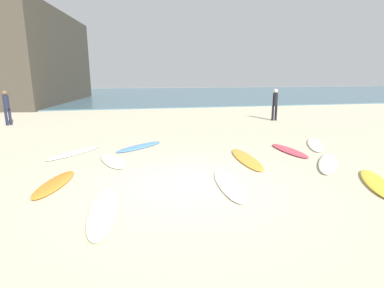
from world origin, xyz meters
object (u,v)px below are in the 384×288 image
(surfboard_10, at_px, (112,160))
(beachgoer_mid, at_px, (275,103))
(surfboard_2, at_px, (103,209))
(surfboard_4, at_px, (140,147))
(surfboard_8, at_px, (328,163))
(surfboard_7, at_px, (289,150))
(surfboard_1, at_px, (246,159))
(surfboard_3, at_px, (377,183))
(surfboard_9, at_px, (55,184))
(surfboard_5, at_px, (229,184))
(surfboard_6, at_px, (75,153))
(surfboard_0, at_px, (315,144))
(beachgoer_near, at_px, (7,106))

(surfboard_10, relative_size, beachgoer_mid, 1.06)
(surfboard_2, bearing_deg, surfboard_4, 81.01)
(surfboard_8, bearing_deg, surfboard_7, 140.92)
(surfboard_1, height_order, surfboard_8, surfboard_8)
(surfboard_3, xyz_separation_m, surfboard_9, (-7.73, 1.60, -0.00))
(surfboard_3, bearing_deg, surfboard_4, 166.04)
(surfboard_2, bearing_deg, surfboard_5, 16.41)
(surfboard_1, xyz_separation_m, surfboard_6, (-5.47, 1.95, -0.00))
(surfboard_2, relative_size, beachgoer_mid, 1.35)
(surfboard_3, distance_m, surfboard_10, 7.31)
(surfboard_5, xyz_separation_m, beachgoer_mid, (6.16, 9.68, 1.02))
(surfboard_6, distance_m, surfboard_8, 8.24)
(surfboard_3, bearing_deg, surfboard_8, 120.32)
(surfboard_0, distance_m, surfboard_10, 7.57)
(surfboard_8, height_order, surfboard_10, surfboard_8)
(surfboard_6, xyz_separation_m, surfboard_9, (0.03, -3.07, 0.01))
(surfboard_2, xyz_separation_m, surfboard_10, (0.01, 3.53, 0.00))
(surfboard_5, bearing_deg, beachgoer_mid, 62.71)
(surfboard_3, xyz_separation_m, beachgoer_mid, (2.59, 10.39, 1.01))
(surfboard_2, relative_size, surfboard_6, 1.12)
(surfboard_8, bearing_deg, surfboard_2, -125.42)
(surfboard_2, xyz_separation_m, beachgoer_mid, (9.05, 10.47, 1.02))
(surfboard_0, relative_size, surfboard_1, 0.96)
(surfboard_3, bearing_deg, surfboard_5, -162.47)
(surfboard_2, height_order, surfboard_9, surfboard_9)
(surfboard_0, relative_size, surfboard_9, 1.29)
(surfboard_1, xyz_separation_m, surfboard_5, (-1.29, -2.02, -0.00))
(surfboard_4, xyz_separation_m, beachgoer_near, (-6.70, 6.64, 1.01))
(surfboard_2, distance_m, surfboard_6, 4.94)
(surfboard_3, height_order, surfboard_9, surfboard_3)
(surfboard_9, bearing_deg, beachgoer_mid, 53.31)
(surfboard_3, relative_size, surfboard_6, 0.96)
(beachgoer_near, xyz_separation_m, beachgoer_mid, (14.83, -1.37, 0.01))
(surfboard_6, relative_size, surfboard_9, 1.16)
(surfboard_2, xyz_separation_m, surfboard_6, (-1.30, 4.76, 0.00))
(surfboard_1, xyz_separation_m, surfboard_8, (2.24, -0.95, 0.01))
(surfboard_6, bearing_deg, beachgoer_near, -17.57)
(surfboard_0, distance_m, beachgoer_near, 15.41)
(surfboard_0, bearing_deg, surfboard_10, -145.82)
(surfboard_1, height_order, surfboard_6, surfboard_1)
(surfboard_2, height_order, surfboard_4, surfboard_4)
(surfboard_1, bearing_deg, beachgoer_near, -38.40)
(surfboard_3, bearing_deg, surfboard_7, 125.61)
(surfboard_4, relative_size, surfboard_7, 1.04)
(surfboard_4, bearing_deg, surfboard_2, -51.37)
(surfboard_1, relative_size, surfboard_6, 1.15)
(surfboard_8, bearing_deg, surfboard_1, -164.58)
(surfboard_0, height_order, surfboard_3, surfboard_3)
(surfboard_8, xyz_separation_m, beachgoer_mid, (2.63, 8.61, 1.01))
(surfboard_1, xyz_separation_m, surfboard_2, (-4.17, -2.81, -0.00))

